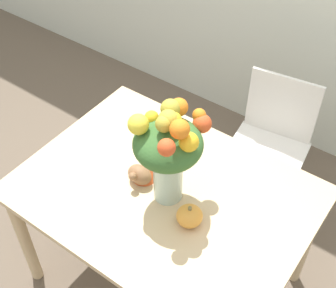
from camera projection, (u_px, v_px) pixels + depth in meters
ground_plane at (165, 276)px, 2.59m from camera, size 12.00×12.00×0.00m
dining_table at (165, 204)px, 2.14m from camera, size 1.27×0.94×0.74m
flower_vase at (169, 148)px, 1.85m from camera, size 0.28×0.33×0.50m
pumpkin at (190, 216)px, 1.91m from camera, size 0.11×0.11×0.10m
turkey_figurine at (142, 172)px, 2.08m from camera, size 0.12×0.16×0.09m
dining_chair_near_window at (269, 146)px, 2.67m from camera, size 0.47×0.47×0.85m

